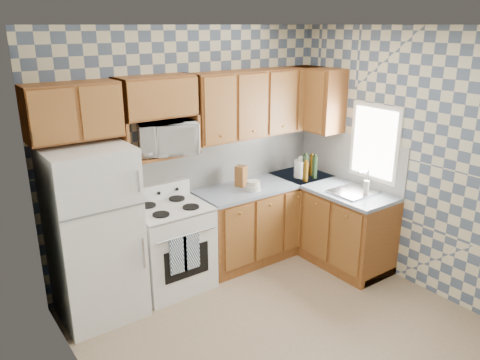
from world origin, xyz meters
The scene contains 30 objects.
floor centered at (0.00, 0.00, 0.00)m, with size 3.40×3.40×0.00m, color #846D53.
back_wall centered at (0.00, 1.60, 1.35)m, with size 3.40×0.02×2.70m, color slate.
right_wall centered at (1.70, 0.00, 1.35)m, with size 0.02×3.20×2.70m, color slate.
backsplash_back centered at (0.40, 1.59, 1.20)m, with size 2.60×0.01×0.56m, color silver.
backsplash_right centered at (1.69, 0.80, 1.20)m, with size 0.01×1.60×0.56m, color silver.
refrigerator centered at (-1.27, 1.25, 0.84)m, with size 0.75×0.70×1.68m, color white.
stove_body centered at (-0.47, 1.28, 0.45)m, with size 0.76×0.65×0.90m, color white.
cooktop centered at (-0.47, 1.28, 0.91)m, with size 0.76×0.65×0.03m, color silver.
backguard centered at (-0.47, 1.55, 1.00)m, with size 0.76×0.08×0.17m, color white.
dish_towel_left centered at (-0.57, 0.93, 0.54)m, with size 0.18×0.03×0.38m, color navy.
dish_towel_right centered at (-0.42, 0.93, 0.54)m, with size 0.18×0.03×0.38m, color navy.
base_cabinets_back centered at (0.82, 1.30, 0.44)m, with size 1.75×0.60×0.88m, color brown.
base_cabinets_right centered at (1.40, 0.80, 0.44)m, with size 0.60×1.60×0.88m, color brown.
countertop_back centered at (0.82, 1.30, 0.90)m, with size 1.77×0.63×0.04m, color slate.
countertop_right centered at (1.40, 0.80, 0.90)m, with size 0.63×1.60×0.04m, color slate.
upper_cabinets_back centered at (0.82, 1.44, 1.85)m, with size 1.75×0.33×0.74m, color brown.
upper_cabinets_fridge centered at (-1.29, 1.44, 1.97)m, with size 0.82×0.33×0.50m, color brown.
upper_cabinets_right centered at (1.53, 1.25, 1.85)m, with size 0.33×0.70×0.74m, color brown.
microwave_shelf centered at (-0.47, 1.44, 1.44)m, with size 0.80×0.33×0.03m, color brown.
microwave centered at (-0.39, 1.40, 1.61)m, with size 0.58×0.39×0.32m, color white.
sink centered at (1.40, 0.45, 0.93)m, with size 0.48×0.40×0.03m, color #B7B7BC.
window centered at (1.69, 0.45, 1.45)m, with size 0.02×0.66×0.86m, color white.
bottle_0 centered at (1.31, 1.14, 1.07)m, with size 0.07×0.07×0.30m, color black.
bottle_1 centered at (1.41, 1.08, 1.06)m, with size 0.07×0.07×0.28m, color black.
bottle_2 centered at (1.46, 1.18, 1.05)m, with size 0.07×0.07×0.26m, color #4D3008.
bottle_3 centered at (1.24, 1.06, 1.04)m, with size 0.07×0.07×0.24m, color #4D3008.
knife_block centered at (0.51, 1.37, 1.04)m, with size 0.11×0.11×0.24m, color #692F0E.
electric_kettle centered at (1.30, 1.21, 1.02)m, with size 0.17×0.17×0.21m, color white.
food_containers centered at (0.54, 1.17, 0.98)m, with size 0.17×0.17×0.11m, color beige, non-canonical shape.
soap_bottle centered at (1.43, 0.31, 1.01)m, with size 0.06×0.06×0.17m, color beige.
Camera 1 is at (-2.50, -2.78, 2.70)m, focal length 35.00 mm.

